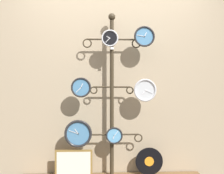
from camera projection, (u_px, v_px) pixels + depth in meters
shop_wall at (111, 67)px, 3.34m from camera, size 4.40×0.04×2.80m
display_stand at (112, 116)px, 3.18m from camera, size 0.75×0.38×2.04m
clock_top_center at (110, 38)px, 3.08m from camera, size 0.20×0.04×0.20m
clock_top_right at (144, 37)px, 3.11m from camera, size 0.25×0.04×0.25m
clock_middle_left at (81, 87)px, 3.06m from camera, size 0.24×0.04×0.24m
clock_middle_right at (145, 90)px, 3.10m from camera, size 0.27×0.04×0.27m
clock_bottom_left at (78, 134)px, 3.08m from camera, size 0.33×0.04×0.33m
clock_bottom_center at (114, 135)px, 3.11m from camera, size 0.20×0.04×0.20m
vinyl_record at (149, 161)px, 3.20m from camera, size 0.34×0.01×0.34m
picture_frame at (74, 164)px, 3.10m from camera, size 0.44×0.02×0.33m
price_tag_upper at (112, 48)px, 3.08m from camera, size 0.04×0.00×0.03m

